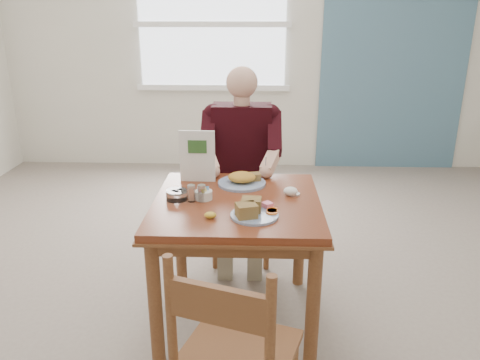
{
  "coord_description": "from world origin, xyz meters",
  "views": [
    {
      "loc": [
        0.11,
        -2.35,
        1.7
      ],
      "look_at": [
        0.02,
        0.0,
        0.87
      ],
      "focal_mm": 35.0,
      "sensor_mm": 36.0,
      "label": 1
    }
  ],
  "objects_px": {
    "chair_far": "(242,194)",
    "diner": "(241,153)",
    "far_plate": "(243,180)",
    "near_plate": "(252,211)",
    "table": "(237,219)",
    "chair_near": "(233,359)"
  },
  "relations": [
    {
      "from": "table",
      "to": "near_plate",
      "type": "relative_size",
      "value": 3.32
    },
    {
      "from": "near_plate",
      "to": "chair_far",
      "type": "bearing_deg",
      "value": 94.92
    },
    {
      "from": "chair_near",
      "to": "far_plate",
      "type": "xyz_separation_m",
      "value": [
        -0.0,
        1.17,
        0.3
      ]
    },
    {
      "from": "near_plate",
      "to": "chair_near",
      "type": "bearing_deg",
      "value": -94.78
    },
    {
      "from": "chair_near",
      "to": "diner",
      "type": "bearing_deg",
      "value": 90.95
    },
    {
      "from": "table",
      "to": "chair_far",
      "type": "relative_size",
      "value": 0.97
    },
    {
      "from": "chair_near",
      "to": "far_plate",
      "type": "relative_size",
      "value": 2.78
    },
    {
      "from": "diner",
      "to": "far_plate",
      "type": "relative_size",
      "value": 4.05
    },
    {
      "from": "chair_far",
      "to": "chair_near",
      "type": "xyz_separation_m",
      "value": [
        0.03,
        -1.72,
        0.0
      ]
    },
    {
      "from": "table",
      "to": "diner",
      "type": "bearing_deg",
      "value": 90.0
    },
    {
      "from": "chair_far",
      "to": "diner",
      "type": "height_order",
      "value": "diner"
    },
    {
      "from": "near_plate",
      "to": "diner",
      "type": "bearing_deg",
      "value": 95.4
    },
    {
      "from": "table",
      "to": "diner",
      "type": "relative_size",
      "value": 0.66
    },
    {
      "from": "table",
      "to": "diner",
      "type": "xyz_separation_m",
      "value": [
        0.0,
        0.71,
        0.17
      ]
    },
    {
      "from": "far_plate",
      "to": "near_plate",
      "type": "bearing_deg",
      "value": -82.19
    },
    {
      "from": "near_plate",
      "to": "far_plate",
      "type": "xyz_separation_m",
      "value": [
        -0.06,
        0.46,
        -0.0
      ]
    },
    {
      "from": "chair_near",
      "to": "far_plate",
      "type": "bearing_deg",
      "value": 90.18
    },
    {
      "from": "chair_near",
      "to": "near_plate",
      "type": "relative_size",
      "value": 3.42
    },
    {
      "from": "table",
      "to": "near_plate",
      "type": "height_order",
      "value": "near_plate"
    },
    {
      "from": "table",
      "to": "chair_far",
      "type": "distance_m",
      "value": 0.81
    },
    {
      "from": "table",
      "to": "far_plate",
      "type": "relative_size",
      "value": 2.69
    },
    {
      "from": "near_plate",
      "to": "far_plate",
      "type": "distance_m",
      "value": 0.47
    }
  ]
}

